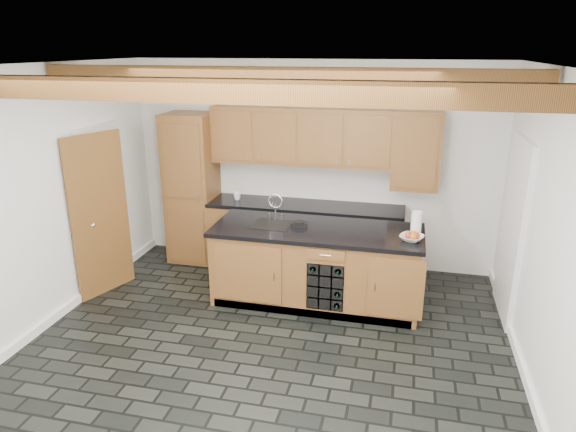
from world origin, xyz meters
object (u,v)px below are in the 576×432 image
object	(u,v)px
island	(317,265)
paper_towel	(416,224)
kitchen_scale	(299,224)
fruit_bowl	(412,238)

from	to	relation	value
island	paper_towel	distance (m)	1.27
kitchen_scale	island	bearing A→B (deg)	-17.13
kitchen_scale	fruit_bowl	xyz separation A→B (m)	(1.30, -0.18, 0.00)
island	kitchen_scale	bearing A→B (deg)	169.51
kitchen_scale	paper_towel	world-z (taller)	paper_towel
fruit_bowl	paper_towel	world-z (taller)	paper_towel
island	paper_towel	bearing A→B (deg)	2.33
fruit_bowl	paper_towel	size ratio (longest dim) A/B	0.91
paper_towel	fruit_bowl	bearing A→B (deg)	-102.31
island	paper_towel	world-z (taller)	paper_towel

